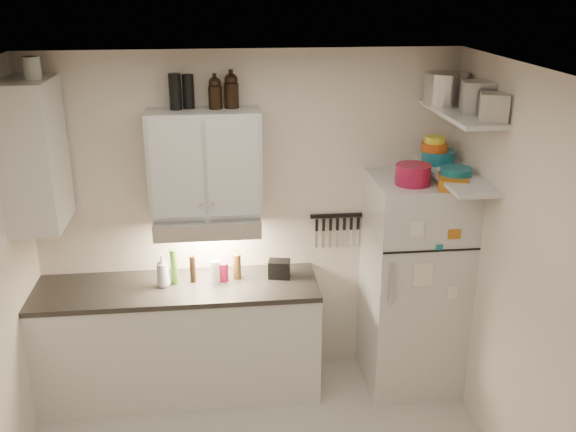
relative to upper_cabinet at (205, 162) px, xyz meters
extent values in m
cube|color=silver|center=(0.30, -1.33, 0.78)|extent=(3.20, 3.00, 0.02)
cube|color=beige|center=(0.30, 0.18, -0.53)|extent=(3.20, 0.02, 2.60)
cube|color=beige|center=(1.91, -1.33, -0.53)|extent=(0.02, 3.00, 2.60)
cube|color=silver|center=(-0.25, -0.14, -1.39)|extent=(2.10, 0.60, 0.88)
cube|color=#292623|center=(-0.25, -0.14, -0.93)|extent=(2.10, 0.62, 0.04)
cube|color=silver|center=(0.00, 0.00, 0.00)|extent=(0.80, 0.33, 0.75)
cube|color=silver|center=(-1.14, -0.14, 0.12)|extent=(0.33, 0.55, 1.00)
cube|color=silver|center=(0.00, -0.06, -0.44)|extent=(0.76, 0.46, 0.12)
cube|color=silver|center=(1.55, -0.18, -0.98)|extent=(0.70, 0.68, 1.70)
cube|color=silver|center=(1.75, -0.31, 0.38)|extent=(0.30, 0.95, 0.03)
cube|color=silver|center=(1.75, -0.31, -0.07)|extent=(0.30, 0.95, 0.03)
cube|color=black|center=(1.00, 0.15, -0.51)|extent=(0.42, 0.02, 0.03)
cylinder|color=maroon|center=(1.45, -0.29, -0.05)|extent=(0.31, 0.31, 0.14)
cube|color=#AF6515|center=(1.70, -0.41, -0.08)|extent=(0.26, 0.29, 0.08)
cylinder|color=silver|center=(1.68, -0.19, -0.08)|extent=(0.06, 0.06, 0.09)
cylinder|color=silver|center=(1.72, -0.05, 0.50)|extent=(0.35, 0.35, 0.22)
cube|color=#AAAAAD|center=(1.82, -0.40, 0.50)|extent=(0.25, 0.24, 0.21)
cube|color=#AAAAAD|center=(1.83, -0.65, 0.48)|extent=(0.23, 0.23, 0.18)
cylinder|color=#156678|center=(1.71, -0.04, 0.00)|extent=(0.24, 0.24, 0.10)
cylinder|color=#D75014|center=(1.67, -0.04, 0.08)|extent=(0.20, 0.20, 0.06)
cylinder|color=yellow|center=(1.67, -0.04, 0.13)|extent=(0.15, 0.15, 0.05)
cylinder|color=#156678|center=(1.74, -0.35, -0.02)|extent=(0.26, 0.26, 0.05)
cylinder|color=black|center=(-0.10, 0.08, 0.49)|extent=(0.10, 0.10, 0.24)
cylinder|color=black|center=(-0.19, 0.04, 0.50)|extent=(0.11, 0.11, 0.25)
cylinder|color=silver|center=(-1.07, -0.15, 0.70)|extent=(0.12, 0.12, 0.15)
imported|color=silver|center=(-0.34, -0.13, -0.76)|extent=(0.13, 0.13, 0.28)
cylinder|color=brown|center=(0.20, -0.06, -0.81)|extent=(0.07, 0.07, 0.20)
cylinder|color=#40701C|center=(-0.26, -0.10, -0.77)|extent=(0.06, 0.06, 0.27)
cylinder|color=black|center=(-0.13, -0.08, -0.80)|extent=(0.05, 0.05, 0.21)
cylinder|color=silver|center=(0.04, -0.13, -0.81)|extent=(0.08, 0.08, 0.19)
cylinder|color=maroon|center=(0.10, -0.09, -0.83)|extent=(0.08, 0.08, 0.14)
cube|color=black|center=(0.52, -0.07, -0.84)|extent=(0.18, 0.15, 0.14)
camera|label=1|loc=(0.10, -4.48, 1.23)|focal=40.00mm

